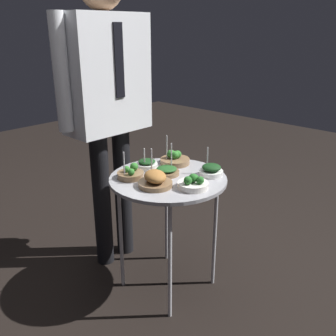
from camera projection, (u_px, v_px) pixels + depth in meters
name	position (u px, v px, depth m)	size (l,w,h in m)	color
ground_plane	(168.00, 283.00, 2.15)	(8.00, 8.00, 0.00)	black
serving_cart	(168.00, 187.00, 1.94)	(0.60, 0.60, 0.66)	#939399
bowl_spinach_front_left	(167.00, 171.00, 1.94)	(0.13, 0.13, 0.16)	brown
bowl_spinach_far_rim	(147.00, 164.00, 2.03)	(0.12, 0.12, 0.12)	white
bowl_spinach_back_right	(211.00, 170.00, 1.93)	(0.12, 0.12, 0.14)	white
bowl_roast_mid_right	(155.00, 180.00, 1.79)	(0.17, 0.17, 0.18)	brown
bowl_broccoli_center	(193.00, 183.00, 1.78)	(0.15, 0.15, 0.07)	silver
bowl_broccoli_front_center	(175.00, 159.00, 2.10)	(0.17, 0.17, 0.16)	brown
bowl_broccoli_front_right	(131.00, 174.00, 1.90)	(0.14, 0.14, 0.15)	brown
waiter_figure	(107.00, 89.00, 2.04)	(0.62, 0.23, 1.68)	black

